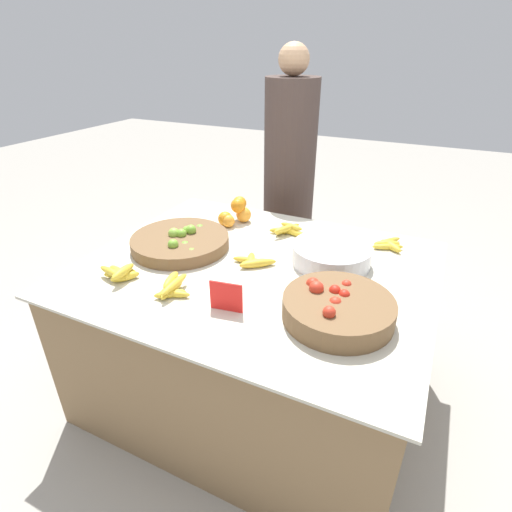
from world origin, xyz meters
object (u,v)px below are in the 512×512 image
object	(u,v)px
price_sign	(226,297)
vendor_person	(289,189)
tomato_basket	(337,308)
metal_bowl	(331,254)
lime_bowl	(181,241)

from	to	relation	value
price_sign	vendor_person	size ratio (longest dim) A/B	0.08
tomato_basket	metal_bowl	world-z (taller)	tomato_basket
lime_bowl	metal_bowl	world-z (taller)	lime_bowl
tomato_basket	price_sign	world-z (taller)	price_sign
tomato_basket	price_sign	bearing A→B (deg)	-161.15
lime_bowl	metal_bowl	bearing A→B (deg)	13.04
lime_bowl	vendor_person	world-z (taller)	vendor_person
lime_bowl	vendor_person	size ratio (longest dim) A/B	0.29
metal_bowl	vendor_person	xyz separation A→B (m)	(-0.50, 0.79, -0.02)
lime_bowl	tomato_basket	xyz separation A→B (m)	(0.78, -0.21, 0.01)
tomato_basket	price_sign	distance (m)	0.38
tomato_basket	metal_bowl	bearing A→B (deg)	109.15
lime_bowl	price_sign	world-z (taller)	price_sign
tomato_basket	vendor_person	xyz separation A→B (m)	(-0.63, 1.15, -0.02)
metal_bowl	vendor_person	bearing A→B (deg)	122.41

